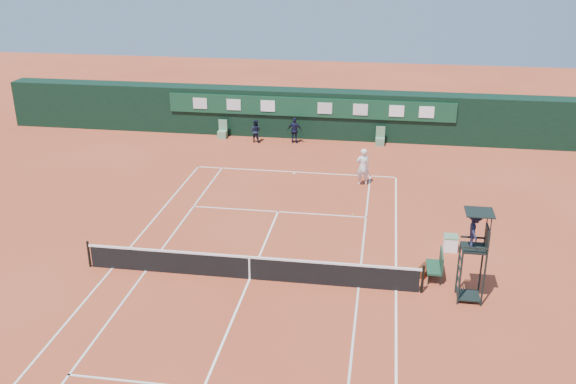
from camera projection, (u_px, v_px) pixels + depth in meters
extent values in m
plane|color=#B7492B|center=(250.00, 279.00, 24.29)|extent=(90.00, 90.00, 0.00)
cube|color=white|center=(295.00, 172.00, 35.17)|extent=(11.05, 0.08, 0.01)
cube|color=white|center=(396.00, 290.00, 23.50)|extent=(0.08, 23.85, 0.01)
cube|color=silver|center=(113.00, 268.00, 25.07)|extent=(0.08, 23.85, 0.01)
cube|color=silver|center=(359.00, 287.00, 23.70)|extent=(0.08, 23.85, 0.01)
cube|color=silver|center=(146.00, 271.00, 24.87)|extent=(0.08, 23.85, 0.01)
cube|color=silver|center=(278.00, 212.00, 30.15)|extent=(8.31, 0.08, 0.01)
cube|color=white|center=(250.00, 279.00, 24.28)|extent=(0.08, 12.88, 0.01)
cube|color=white|center=(294.00, 173.00, 35.04)|extent=(0.08, 0.30, 0.01)
cube|color=black|center=(249.00, 269.00, 24.12)|extent=(12.60, 0.04, 0.90)
cube|color=white|center=(249.00, 257.00, 23.94)|extent=(12.80, 0.06, 0.08)
cube|color=white|center=(249.00, 268.00, 24.11)|extent=(0.06, 0.05, 0.92)
cylinder|color=black|center=(423.00, 279.00, 23.17)|extent=(0.10, 0.10, 1.10)
cylinder|color=black|center=(89.00, 254.00, 24.99)|extent=(0.10, 0.10, 1.10)
cube|color=black|center=(310.00, 113.00, 40.90)|extent=(40.00, 1.50, 3.00)
cube|color=#103D25|center=(309.00, 107.00, 39.94)|extent=(18.00, 0.10, 1.20)
cube|color=silver|center=(200.00, 103.00, 40.87)|extent=(0.90, 0.04, 0.70)
cube|color=silver|center=(234.00, 105.00, 40.56)|extent=(0.90, 0.04, 0.70)
cube|color=white|center=(268.00, 106.00, 40.24)|extent=(0.90, 0.04, 0.70)
cube|color=silver|center=(325.00, 108.00, 39.73)|extent=(0.90, 0.04, 0.70)
cube|color=silver|center=(360.00, 110.00, 39.42)|extent=(0.90, 0.04, 0.70)
cube|color=white|center=(397.00, 111.00, 39.10)|extent=(0.90, 0.04, 0.70)
cube|color=white|center=(427.00, 112.00, 38.84)|extent=(0.90, 0.04, 0.70)
cube|color=#619569|center=(222.00, 134.00, 40.97)|extent=(0.55, 0.50, 0.46)
cube|color=#5A8A68|center=(223.00, 125.00, 40.96)|extent=(0.55, 0.06, 0.70)
cube|color=#588663|center=(380.00, 142.00, 39.55)|extent=(0.55, 0.50, 0.46)
cube|color=#55835A|center=(381.00, 132.00, 39.53)|extent=(0.55, 0.06, 0.70)
cylinder|color=black|center=(460.00, 279.00, 22.27)|extent=(0.07, 0.07, 2.00)
cylinder|color=black|center=(458.00, 268.00, 23.01)|extent=(0.07, 0.07, 2.00)
cylinder|color=black|center=(484.00, 281.00, 22.16)|extent=(0.07, 0.07, 2.00)
cylinder|color=black|center=(481.00, 270.00, 22.89)|extent=(0.07, 0.07, 2.00)
cube|color=black|center=(474.00, 248.00, 22.19)|extent=(0.85, 0.85, 0.08)
cube|color=black|center=(487.00, 238.00, 21.98)|extent=(0.06, 0.85, 0.80)
cube|color=black|center=(476.00, 248.00, 21.73)|extent=(0.85, 0.05, 0.06)
cube|color=black|center=(473.00, 237.00, 22.50)|extent=(0.85, 0.05, 0.06)
cylinder|color=black|center=(490.00, 231.00, 21.45)|extent=(0.04, 0.04, 1.00)
cylinder|color=black|center=(487.00, 222.00, 22.18)|extent=(0.04, 0.04, 1.00)
cube|color=black|center=(480.00, 212.00, 21.68)|extent=(0.95, 0.95, 0.04)
cube|color=black|center=(468.00, 295.00, 22.90)|extent=(0.80, 0.80, 0.05)
cube|color=black|center=(457.00, 288.00, 22.87)|extent=(0.04, 0.80, 0.04)
cube|color=black|center=(458.00, 279.00, 22.72)|extent=(0.04, 0.80, 0.04)
cube|color=black|center=(460.00, 269.00, 22.57)|extent=(0.04, 0.80, 0.04)
cube|color=black|center=(461.00, 259.00, 22.42)|extent=(0.04, 0.80, 0.04)
imported|color=black|center=(474.00, 230.00, 21.95)|extent=(0.47, 0.82, 1.28)
cube|color=#183D28|center=(434.00, 267.00, 24.20)|extent=(0.55, 1.20, 0.08)
cube|color=#173926|center=(442.00, 260.00, 24.03)|extent=(0.06, 1.20, 0.60)
cylinder|color=black|center=(428.00, 280.00, 23.82)|extent=(0.04, 0.04, 0.41)
cylinder|color=black|center=(440.00, 281.00, 23.75)|extent=(0.04, 0.04, 0.41)
cylinder|color=black|center=(427.00, 266.00, 24.82)|extent=(0.04, 0.04, 0.41)
cylinder|color=black|center=(438.00, 267.00, 24.76)|extent=(0.04, 0.04, 0.41)
cube|color=black|center=(424.00, 271.00, 24.57)|extent=(0.68, 0.91, 0.31)
cube|color=white|center=(450.00, 243.00, 26.41)|extent=(0.55, 0.55, 0.60)
cube|color=#56845D|center=(451.00, 236.00, 26.29)|extent=(0.57, 0.57, 0.05)
sphere|color=#D5E334|center=(353.00, 215.00, 29.77)|extent=(0.07, 0.07, 0.07)
imported|color=white|center=(363.00, 167.00, 33.05)|extent=(0.81, 0.64, 1.97)
imported|color=black|center=(255.00, 131.00, 39.98)|extent=(0.80, 0.67, 1.45)
imported|color=black|center=(295.00, 130.00, 39.78)|extent=(0.99, 0.53, 1.61)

